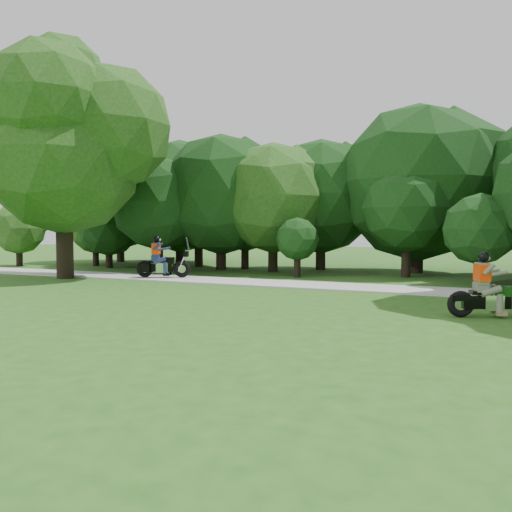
% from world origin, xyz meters
% --- Properties ---
extents(ground, '(100.00, 100.00, 0.00)m').
position_xyz_m(ground, '(0.00, 0.00, 0.00)').
color(ground, '#225017').
rests_on(ground, ground).
extents(walkway, '(60.00, 2.20, 0.06)m').
position_xyz_m(walkway, '(0.00, 8.00, 0.03)').
color(walkway, '#ADADA7').
rests_on(walkway, ground).
extents(tree_line, '(40.40, 11.94, 7.84)m').
position_xyz_m(tree_line, '(-0.11, 14.58, 3.63)').
color(tree_line, black).
rests_on(tree_line, ground).
extents(big_tree_west, '(8.64, 6.56, 9.96)m').
position_xyz_m(big_tree_west, '(-10.54, 6.85, 5.76)').
color(big_tree_west, black).
rests_on(big_tree_west, ground).
extents(chopper_motorcycle, '(2.05, 1.10, 1.51)m').
position_xyz_m(chopper_motorcycle, '(5.42, 3.55, 0.56)').
color(chopper_motorcycle, black).
rests_on(chopper_motorcycle, ground).
extents(touring_motorcycle, '(2.14, 1.29, 1.71)m').
position_xyz_m(touring_motorcycle, '(-6.80, 7.96, 0.68)').
color(touring_motorcycle, black).
rests_on(touring_motorcycle, walkway).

